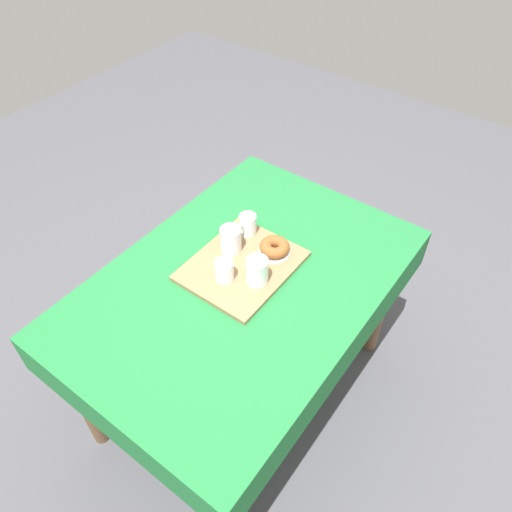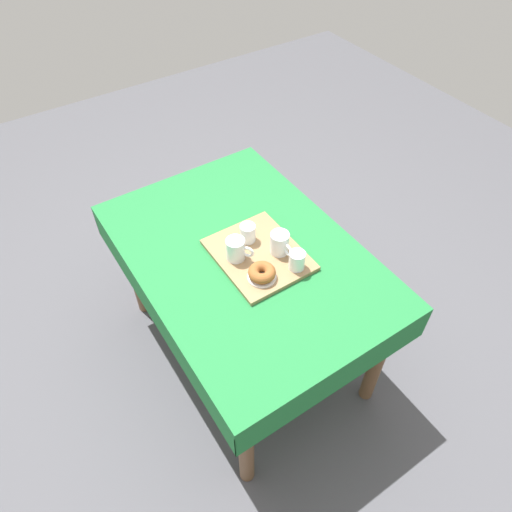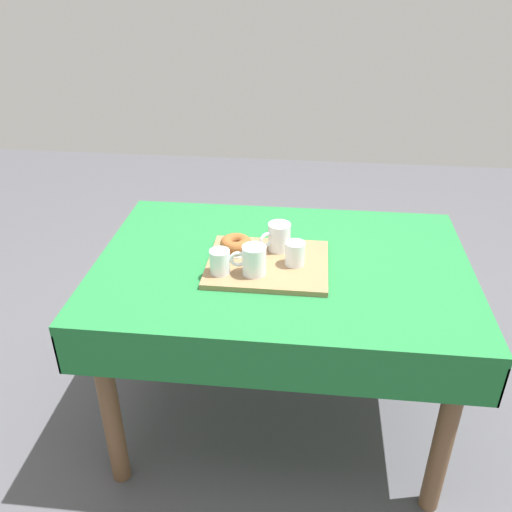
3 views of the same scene
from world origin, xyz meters
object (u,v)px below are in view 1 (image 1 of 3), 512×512
dining_table (243,299)px  sugar_donut_left (275,247)px  water_glass_far (248,225)px  tea_mug_right (257,271)px  water_glass_near (224,271)px  tea_mug_left (231,240)px  serving_tray (242,266)px  donut_plate_left (274,252)px

dining_table → sugar_donut_left: size_ratio=11.61×
dining_table → water_glass_far: water_glass_far is taller
water_glass_far → tea_mug_right: bearing=44.5°
tea_mug_right → water_glass_near: tea_mug_right is taller
tea_mug_right → water_glass_far: size_ratio=1.32×
tea_mug_left → tea_mug_right: 0.18m
dining_table → serving_tray: size_ratio=3.16×
tea_mug_left → water_glass_far: tea_mug_left is taller
tea_mug_right → water_glass_far: 0.25m
serving_tray → water_glass_near: water_glass_near is taller
tea_mug_right → sugar_donut_left: (-0.14, -0.03, -0.02)m
donut_plate_left → sugar_donut_left: size_ratio=1.06×
dining_table → donut_plate_left: size_ratio=11.00×
water_glass_near → dining_table: bearing=134.8°
sugar_donut_left → tea_mug_left: bearing=-61.1°
tea_mug_left → donut_plate_left: size_ratio=1.02×
dining_table → tea_mug_left: 0.22m
dining_table → sugar_donut_left: bearing=171.8°
donut_plate_left → water_glass_far: bearing=-102.1°
water_glass_far → donut_plate_left: bearing=77.9°
sugar_donut_left → donut_plate_left: bearing=0.0°
water_glass_far → sugar_donut_left: 0.15m
dining_table → water_glass_far: bearing=-148.0°
water_glass_far → donut_plate_left: (0.03, 0.14, -0.03)m
dining_table → sugar_donut_left: 0.22m
tea_mug_left → sugar_donut_left: (-0.08, 0.14, -0.02)m
tea_mug_left → donut_plate_left: bearing=118.9°
sugar_donut_left → water_glass_far: bearing=-102.1°
tea_mug_right → donut_plate_left: 0.15m
dining_table → serving_tray: bearing=-141.9°
water_glass_near → sugar_donut_left: size_ratio=0.73×
tea_mug_right → water_glass_near: (0.06, -0.09, -0.01)m
serving_tray → water_glass_near: size_ratio=5.02×
tea_mug_right → tea_mug_left: bearing=-112.4°
donut_plate_left → sugar_donut_left: (0.00, 0.00, 0.03)m
water_glass_far → water_glass_near: bearing=18.5°
donut_plate_left → tea_mug_left: bearing=-61.1°
water_glass_near → sugar_donut_left: bearing=162.2°
dining_table → tea_mug_right: 0.18m
serving_tray → tea_mug_left: 0.10m
water_glass_near → sugar_donut_left: water_glass_near is taller
serving_tray → water_glass_far: water_glass_far is taller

